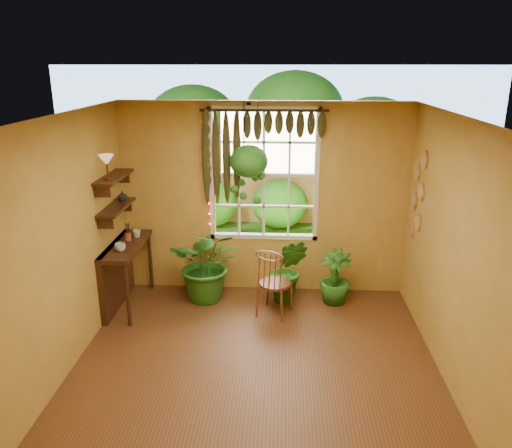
{
  "coord_description": "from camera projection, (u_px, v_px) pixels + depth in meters",
  "views": [
    {
      "loc": [
        0.28,
        -4.47,
        3.2
      ],
      "look_at": [
        -0.04,
        1.15,
        1.35
      ],
      "focal_mm": 35.0,
      "sensor_mm": 36.0,
      "label": 1
    }
  ],
  "objects": [
    {
      "name": "potted_plant_left",
      "position": [
        208.0,
        264.0,
        6.88
      ],
      "size": [
        0.98,
        0.85,
        1.07
      ],
      "primitive_type": "imported",
      "rotation": [
        0.0,
        0.0,
        -0.02
      ],
      "color": "#174E15",
      "rests_on": "floor"
    },
    {
      "name": "windsor_chair",
      "position": [
        274.0,
        292.0,
        6.52
      ],
      "size": [
        0.53,
        0.54,
        1.09
      ],
      "rotation": [
        0.0,
        0.0,
        -0.39
      ],
      "color": "brown",
      "rests_on": "floor"
    },
    {
      "name": "window",
      "position": [
        264.0,
        175.0,
        6.89
      ],
      "size": [
        1.52,
        0.1,
        1.86
      ],
      "color": "white",
      "rests_on": "wall_back"
    },
    {
      "name": "tiffany_lamp",
      "position": [
        107.0,
        161.0,
        6.0
      ],
      "size": [
        0.19,
        0.19,
        0.31
      ],
      "color": "#553418",
      "rests_on": "shelf_upper"
    },
    {
      "name": "cup_a",
      "position": [
        120.0,
        247.0,
        6.31
      ],
      "size": [
        0.15,
        0.15,
        0.11
      ],
      "primitive_type": "imported",
      "rotation": [
        0.0,
        0.0,
        -0.17
      ],
      "color": "silver",
      "rests_on": "counter_ledge"
    },
    {
      "name": "potted_plant_right",
      "position": [
        335.0,
        277.0,
        6.82
      ],
      "size": [
        0.43,
        0.43,
        0.75
      ],
      "primitive_type": "imported",
      "rotation": [
        0.0,
        0.0,
        0.02
      ],
      "color": "#174E15",
      "rests_on": "floor"
    },
    {
      "name": "backyard",
      "position": [
        283.0,
        149.0,
        11.36
      ],
      "size": [
        14.0,
        10.0,
        12.0
      ],
      "color": "#295819",
      "rests_on": "ground"
    },
    {
      "name": "shelf_lower",
      "position": [
        117.0,
        207.0,
        6.43
      ],
      "size": [
        0.25,
        0.9,
        0.04
      ],
      "primitive_type": "cube",
      "color": "#3B2110",
      "rests_on": "wall_left"
    },
    {
      "name": "shelf_vase",
      "position": [
        122.0,
        196.0,
        6.64
      ],
      "size": [
        0.17,
        0.17,
        0.14
      ],
      "primitive_type": "imported",
      "rotation": [
        0.0,
        0.0,
        0.38
      ],
      "color": "#B2AD99",
      "rests_on": "shelf_lower"
    },
    {
      "name": "wall_right",
      "position": [
        464.0,
        266.0,
        4.72
      ],
      "size": [
        0.0,
        4.5,
        4.5
      ],
      "primitive_type": "plane",
      "rotation": [
        1.57,
        0.0,
        -1.57
      ],
      "color": "gold",
      "rests_on": "floor"
    },
    {
      "name": "potted_plant_mid",
      "position": [
        288.0,
        270.0,
        6.83
      ],
      "size": [
        0.56,
        0.47,
        0.94
      ],
      "primitive_type": "imported",
      "rotation": [
        0.0,
        0.0,
        -0.12
      ],
      "color": "#174E15",
      "rests_on": "floor"
    },
    {
      "name": "wall_back",
      "position": [
        264.0,
        200.0,
        6.97
      ],
      "size": [
        4.0,
        0.0,
        4.0
      ],
      "primitive_type": "plane",
      "rotation": [
        1.57,
        0.0,
        0.0
      ],
      "color": "gold",
      "rests_on": "floor"
    },
    {
      "name": "counter_ledge",
      "position": [
        120.0,
        268.0,
        6.7
      ],
      "size": [
        0.4,
        1.2,
        0.9
      ],
      "color": "#3B2110",
      "rests_on": "floor"
    },
    {
      "name": "brush_jar",
      "position": [
        128.0,
        232.0,
        6.66
      ],
      "size": [
        0.09,
        0.09,
        0.31
      ],
      "color": "brown",
      "rests_on": "counter_ledge"
    },
    {
      "name": "shelf_upper",
      "position": [
        114.0,
        177.0,
        6.31
      ],
      "size": [
        0.25,
        0.9,
        0.04
      ],
      "primitive_type": "cube",
      "color": "#3B2110",
      "rests_on": "wall_left"
    },
    {
      "name": "cup_b",
      "position": [
        137.0,
        234.0,
        6.81
      ],
      "size": [
        0.13,
        0.13,
        0.1
      ],
      "primitive_type": "imported",
      "rotation": [
        0.0,
        0.0,
        0.28
      ],
      "color": "beige",
      "rests_on": "counter_ledge"
    },
    {
      "name": "wall_left",
      "position": [
        53.0,
        257.0,
        4.94
      ],
      "size": [
        0.0,
        4.5,
        4.5
      ],
      "primitive_type": "plane",
      "rotation": [
        1.57,
        0.0,
        1.57
      ],
      "color": "gold",
      "rests_on": "floor"
    },
    {
      "name": "wall_plates",
      "position": [
        417.0,
        197.0,
        6.36
      ],
      "size": [
        0.04,
        0.32,
        1.1
      ],
      "primitive_type": null,
      "color": "beige",
      "rests_on": "wall_right"
    },
    {
      "name": "valance_vine",
      "position": [
        257.0,
        134.0,
        6.6
      ],
      "size": [
        1.7,
        0.12,
        1.1
      ],
      "color": "#3B2110",
      "rests_on": "window"
    },
    {
      "name": "floor",
      "position": [
        254.0,
        380.0,
        5.25
      ],
      "size": [
        4.5,
        4.5,
        0.0
      ],
      "primitive_type": "plane",
      "color": "brown",
      "rests_on": "ground"
    },
    {
      "name": "ceiling",
      "position": [
        254.0,
        120.0,
        4.41
      ],
      "size": [
        4.5,
        4.5,
        0.0
      ],
      "primitive_type": "plane",
      "rotation": [
        3.14,
        0.0,
        0.0
      ],
      "color": "white",
      "rests_on": "wall_back"
    },
    {
      "name": "hanging_basket",
      "position": [
        249.0,
        164.0,
        6.59
      ],
      "size": [
        0.51,
        0.51,
        1.33
      ],
      "color": "black",
      "rests_on": "ceiling"
    },
    {
      "name": "string_lights",
      "position": [
        208.0,
        172.0,
        6.83
      ],
      "size": [
        0.03,
        0.03,
        1.54
      ],
      "primitive_type": null,
      "color": "#FF2633",
      "rests_on": "window"
    }
  ]
}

